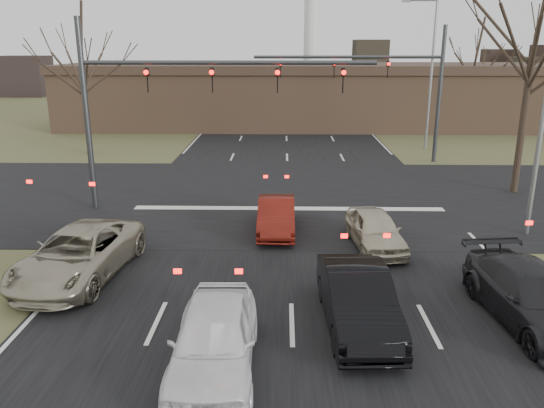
{
  "coord_description": "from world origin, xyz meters",
  "views": [
    {
      "loc": [
        -0.25,
        -9.14,
        6.91
      ],
      "look_at": [
        -0.6,
        7.12,
        2.0
      ],
      "focal_mm": 35.0,
      "sensor_mm": 36.0,
      "label": 1
    }
  ],
  "objects": [
    {
      "name": "car_black_hatch",
      "position": [
        1.65,
        2.99,
        0.75
      ],
      "size": [
        1.82,
        4.64,
        1.51
      ],
      "primitive_type": "imported",
      "rotation": [
        0.0,
        0.0,
        0.05
      ],
      "color": "black",
      "rests_on": "ground"
    },
    {
      "name": "tree_right_far",
      "position": [
        15.0,
        35.0,
        6.96
      ],
      "size": [
        5.4,
        5.4,
        9.0
      ],
      "color": "black",
      "rests_on": "ground"
    },
    {
      "name": "car_silver_suv",
      "position": [
        -6.5,
        5.8,
        0.75
      ],
      "size": [
        3.13,
        5.69,
        1.51
      ],
      "primitive_type": "imported",
      "rotation": [
        0.0,
        0.0,
        -0.12
      ],
      "color": "#9F9881",
      "rests_on": "ground"
    },
    {
      "name": "road_cross",
      "position": [
        0.0,
        15.0,
        0.01
      ],
      "size": [
        200.0,
        14.0,
        0.02
      ],
      "primitive_type": "cube",
      "color": "black",
      "rests_on": "ground"
    },
    {
      "name": "mast_arm_near",
      "position": [
        -5.23,
        13.0,
        5.07
      ],
      "size": [
        12.12,
        0.24,
        8.0
      ],
      "color": "#383A3D",
      "rests_on": "ground"
    },
    {
      "name": "car_red_ahead",
      "position": [
        -0.5,
        10.06,
        0.65
      ],
      "size": [
        1.39,
        3.94,
        1.3
      ],
      "primitive_type": "imported",
      "rotation": [
        0.0,
        0.0,
        0.0
      ],
      "color": "#5B130D",
      "rests_on": "ground"
    },
    {
      "name": "mast_arm_far",
      "position": [
        6.18,
        23.0,
        5.02
      ],
      "size": [
        11.12,
        0.24,
        8.0
      ],
      "color": "#383A3D",
      "rests_on": "ground"
    },
    {
      "name": "tree_left_far",
      "position": [
        -13.0,
        25.0,
        7.34
      ],
      "size": [
        5.7,
        5.7,
        9.5
      ],
      "color": "black",
      "rests_on": "ground"
    },
    {
      "name": "car_white_sedan",
      "position": [
        -1.73,
        1.01,
        0.77
      ],
      "size": [
        1.89,
        4.53,
        1.53
      ],
      "primitive_type": "imported",
      "rotation": [
        0.0,
        0.0,
        0.02
      ],
      "color": "white",
      "rests_on": "ground"
    },
    {
      "name": "streetlight_right_far",
      "position": [
        9.32,
        27.0,
        5.59
      ],
      "size": [
        2.34,
        0.25,
        10.0
      ],
      "color": "gray",
      "rests_on": "ground"
    },
    {
      "name": "ground",
      "position": [
        0.0,
        0.0,
        0.0
      ],
      "size": [
        360.0,
        360.0,
        0.0
      ],
      "primitive_type": "plane",
      "color": "#48512B",
      "rests_on": "ground"
    },
    {
      "name": "car_charcoal_sedan",
      "position": [
        6.17,
        3.27,
        0.73
      ],
      "size": [
        2.57,
        5.21,
        1.46
      ],
      "primitive_type": "imported",
      "rotation": [
        0.0,
        0.0,
        0.11
      ],
      "color": "black",
      "rests_on": "ground"
    },
    {
      "name": "building",
      "position": [
        2.0,
        38.0,
        2.67
      ],
      "size": [
        42.4,
        10.4,
        5.3
      ],
      "color": "brown",
      "rests_on": "ground"
    },
    {
      "name": "road_main",
      "position": [
        0.0,
        60.0,
        0.01
      ],
      "size": [
        14.0,
        300.0,
        0.02
      ],
      "primitive_type": "cube",
      "color": "black",
      "rests_on": "ground"
    },
    {
      "name": "car_silver_ahead",
      "position": [
        3.0,
        8.49,
        0.66
      ],
      "size": [
        1.96,
        4.03,
        1.33
      ],
      "primitive_type": "imported",
      "rotation": [
        0.0,
        0.0,
        0.1
      ],
      "color": "#BEB59A",
      "rests_on": "ground"
    },
    {
      "name": "streetlight_right_near",
      "position": [
        8.82,
        10.0,
        5.59
      ],
      "size": [
        2.34,
        0.25,
        10.0
      ],
      "color": "gray",
      "rests_on": "ground"
    }
  ]
}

